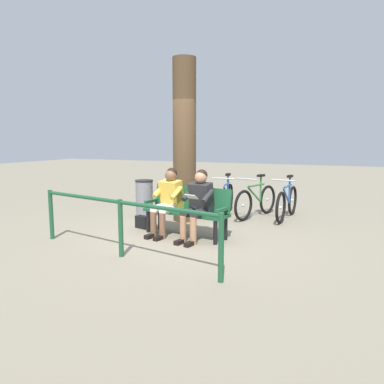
{
  "coord_description": "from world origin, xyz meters",
  "views": [
    {
      "loc": [
        -2.7,
        5.66,
        1.71
      ],
      "look_at": [
        -0.05,
        -0.45,
        0.75
      ],
      "focal_mm": 34.4,
      "sensor_mm": 36.0,
      "label": 1
    }
  ],
  "objects": [
    {
      "name": "bicycle_red",
      "position": [
        -0.16,
        -2.14,
        0.36
      ],
      "size": [
        0.48,
        1.67,
        0.94
      ],
      "rotation": [
        0.0,
        0.0,
        1.72
      ],
      "color": "black",
      "rests_on": "ground"
    },
    {
      "name": "person_reading",
      "position": [
        -0.35,
        -0.0,
        0.66
      ],
      "size": [
        0.54,
        0.81,
        1.2
      ],
      "rotation": [
        0.0,
        0.0,
        -0.19
      ],
      "color": "#262628",
      "rests_on": "ground"
    },
    {
      "name": "railing_fence",
      "position": [
        0.33,
        1.29,
        0.6
      ],
      "size": [
        3.39,
        0.76,
        0.85
      ],
      "rotation": [
        0.0,
        0.0,
        -0.2
      ],
      "color": "#194C2D",
      "rests_on": "ground"
    },
    {
      "name": "bench",
      "position": [
        -0.06,
        -0.23,
        0.51
      ],
      "size": [
        1.66,
        0.77,
        0.87
      ],
      "rotation": [
        0.0,
        0.0,
        -0.19
      ],
      "color": "#194C2D",
      "rests_on": "ground"
    },
    {
      "name": "person_companion",
      "position": [
        0.28,
        -0.12,
        0.66
      ],
      "size": [
        0.54,
        0.81,
        1.2
      ],
      "rotation": [
        0.0,
        0.0,
        -0.19
      ],
      "color": "gold",
      "rests_on": "ground"
    },
    {
      "name": "ground_plane",
      "position": [
        0.0,
        0.0,
        0.0
      ],
      "size": [
        40.0,
        40.0,
        0.0
      ],
      "primitive_type": "plane",
      "color": "gray"
    },
    {
      "name": "bicycle_purple",
      "position": [
        -1.47,
        -2.3,
        0.36
      ],
      "size": [
        0.48,
        1.68,
        0.94
      ],
      "rotation": [
        0.0,
        0.0,
        1.49
      ],
      "color": "black",
      "rests_on": "ground"
    },
    {
      "name": "bicycle_black",
      "position": [
        -0.82,
        -2.22,
        0.36
      ],
      "size": [
        0.63,
        1.62,
        0.94
      ],
      "rotation": [
        0.0,
        0.0,
        1.27
      ],
      "color": "black",
      "rests_on": "ground"
    },
    {
      "name": "handbag",
      "position": [
        0.94,
        -0.33,
        0.12
      ],
      "size": [
        0.33,
        0.21,
        0.24
      ],
      "primitive_type": "cube",
      "rotation": [
        0.0,
        0.0,
        -0.27
      ],
      "color": "black",
      "rests_on": "ground"
    },
    {
      "name": "litter_bin",
      "position": [
        1.32,
        -1.05,
        0.43
      ],
      "size": [
        0.38,
        0.38,
        0.85
      ],
      "color": "slate",
      "rests_on": "ground"
    },
    {
      "name": "tree_trunk",
      "position": [
        0.5,
        -1.31,
        1.67
      ],
      "size": [
        0.48,
        0.48,
        3.34
      ],
      "primitive_type": "cylinder",
      "color": "#4C3823",
      "rests_on": "ground"
    }
  ]
}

